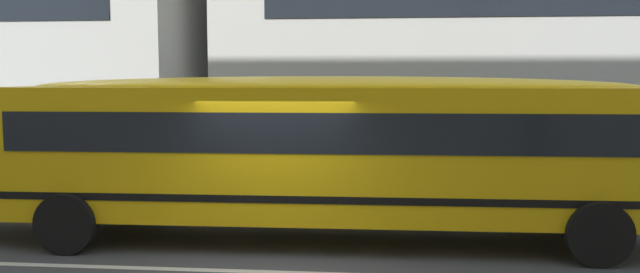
{
  "coord_description": "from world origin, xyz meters",
  "views": [
    {
      "loc": [
        1.64,
        -8.82,
        2.88
      ],
      "look_at": [
        0.68,
        0.98,
        1.93
      ],
      "focal_mm": 34.88,
      "sensor_mm": 36.0,
      "label": 1
    }
  ],
  "objects": [
    {
      "name": "sidewalk_far",
      "position": [
        0.0,
        7.82,
        0.01
      ],
      "size": [
        120.0,
        3.0,
        0.01
      ],
      "primitive_type": "cube",
      "color": "gray",
      "rests_on": "ground_plane"
    },
    {
      "name": "ground_plane",
      "position": [
        0.0,
        0.0,
        0.0
      ],
      "size": [
        400.0,
        400.0,
        0.0
      ],
      "primitive_type": "plane",
      "color": "#424244"
    },
    {
      "name": "lane_centreline",
      "position": [
        0.0,
        0.0,
        0.0
      ],
      "size": [
        110.0,
        0.16,
        0.01
      ],
      "primitive_type": "cube",
      "color": "silver",
      "rests_on": "ground_plane"
    },
    {
      "name": "school_bus",
      "position": [
        0.49,
        1.95,
        1.72
      ],
      "size": [
        12.95,
        3.07,
        2.89
      ],
      "rotation": [
        0.0,
        0.0,
        3.16
      ],
      "color": "yellow",
      "rests_on": "ground_plane"
    }
  ]
}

